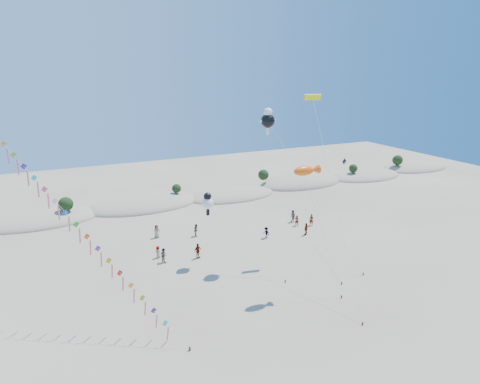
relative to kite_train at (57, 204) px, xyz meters
The scene contains 8 objects.
dune_ridge 33.90m from the kite_train, 64.41° to the left, with size 145.30×11.49×5.57m.
kite_train is the anchor object (origin of this frame).
fish_kite 23.12m from the kite_train, 11.57° to the right, with size 3.72×4.53×13.07m.
cartoon_kite_low 16.68m from the kite_train, 16.89° to the left, with size 6.41×9.03×8.62m.
cartoon_kite_high 23.49m from the kite_train, ahead, with size 8.62×9.94×18.03m.
parafoil_kite 29.23m from the kite_train, ahead, with size 5.66×16.61×19.39m.
dark_kite 32.29m from the kite_train, ahead, with size 8.65×11.07×11.00m.
beachgoers 24.92m from the kite_train, 24.58° to the left, with size 24.00×9.12×1.88m.
Camera 1 is at (-12.28, -20.39, 21.88)m, focal length 30.00 mm.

